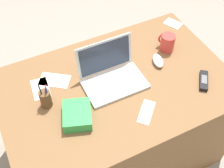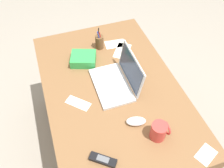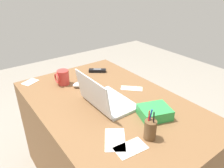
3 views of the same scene
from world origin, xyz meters
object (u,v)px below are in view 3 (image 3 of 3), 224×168
at_px(computer_mouse, 81,84).
at_px(snack_bag, 155,112).
at_px(coffee_mug_white, 63,77).
at_px(pen_holder, 150,129).
at_px(cordless_phone, 97,71).
at_px(laptop, 105,99).

xyz_separation_m(computer_mouse, snack_bag, (-0.59, -0.16, 0.01)).
bearing_deg(coffee_mug_white, pen_holder, -173.74).
xyz_separation_m(coffee_mug_white, snack_bag, (-0.70, -0.24, -0.02)).
xyz_separation_m(pen_holder, snack_bag, (0.11, -0.15, -0.02)).
bearing_deg(computer_mouse, coffee_mug_white, 51.46).
xyz_separation_m(computer_mouse, pen_holder, (-0.70, -0.01, 0.03)).
relative_size(coffee_mug_white, cordless_phone, 0.78).
relative_size(laptop, computer_mouse, 3.03).
height_order(pen_holder, snack_bag, pen_holder).
xyz_separation_m(computer_mouse, cordless_phone, (0.15, -0.25, -0.01)).
height_order(computer_mouse, coffee_mug_white, coffee_mug_white).
relative_size(pen_holder, snack_bag, 0.97).
height_order(computer_mouse, snack_bag, snack_bag).
height_order(laptop, computer_mouse, laptop).
height_order(laptop, cordless_phone, laptop).
bearing_deg(cordless_phone, coffee_mug_white, 96.74).
bearing_deg(coffee_mug_white, laptop, -169.01).
relative_size(laptop, snack_bag, 2.01).
bearing_deg(pen_holder, coffee_mug_white, 6.26).
height_order(coffee_mug_white, snack_bag, coffee_mug_white).
xyz_separation_m(coffee_mug_white, cordless_phone, (0.04, -0.33, -0.04)).
distance_m(laptop, coffee_mug_white, 0.44).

